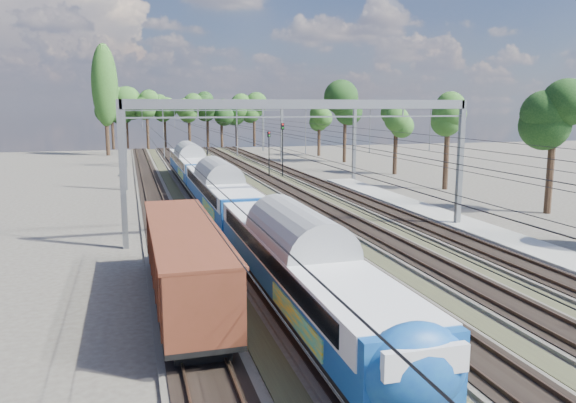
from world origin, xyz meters
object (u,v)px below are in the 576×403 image
object	(u,v)px
freight_boxcar	(185,260)
signal_far	(283,143)
worker	(207,152)
signal_near	(269,149)
emu_train	(220,186)

from	to	relation	value
freight_boxcar	signal_far	xyz separation A→B (m)	(15.86, 42.03, 2.01)
worker	signal_near	distance (m)	30.11
signal_near	signal_far	bearing A→B (deg)	-24.70
freight_boxcar	worker	distance (m)	72.64
signal_near	signal_far	distance (m)	1.80
signal_near	emu_train	bearing A→B (deg)	-137.06
signal_near	signal_far	world-z (taller)	signal_far
freight_boxcar	signal_far	size ratio (longest dim) A/B	2.06
signal_near	worker	bearing A→B (deg)	72.11
freight_boxcar	signal_near	world-z (taller)	signal_near
freight_boxcar	signal_near	size ratio (longest dim) A/B	2.43
freight_boxcar	signal_near	bearing A→B (deg)	71.37
emu_train	freight_boxcar	world-z (taller)	emu_train
freight_boxcar	worker	world-z (taller)	freight_boxcar
emu_train	signal_near	world-z (taller)	signal_near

